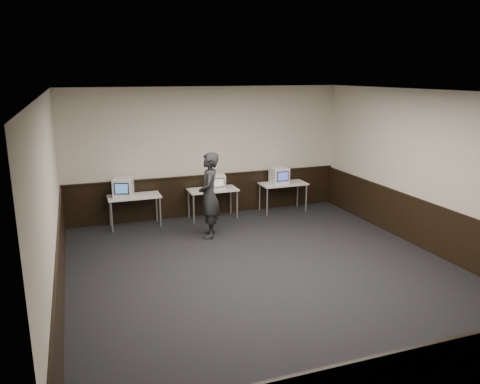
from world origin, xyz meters
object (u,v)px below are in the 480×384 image
Objects in this scene: desk_center at (213,192)px; emac_right at (279,175)px; emac_left at (123,187)px; emac_center at (218,182)px; desk_left at (134,198)px; person at (209,195)px; desk_right at (283,186)px.

emac_right is at bearing -0.26° from desk_center.
emac_center is at bearing 13.94° from emac_left.
desk_left is 3.69m from emac_right.
person reaches higher than desk_center.
emac_center reaches higher than desk_left.
desk_left is 1.00× the size of desk_center.
emac_center is at bearing -1.16° from desk_left.
emac_left reaches higher than emac_center.
desk_left is 2.04m from emac_center.
desk_left is 0.64× the size of person.
desk_left is 2.17× the size of emac_left.
person is at bearing -41.09° from desk_left.
emac_right is (3.68, -0.01, 0.28)m from desk_left.
person is (-2.23, -1.26, -0.02)m from emac_right.
person is at bearing -21.92° from emac_left.
desk_left is 1.00× the size of desk_right.
emac_left is (-0.23, 0.00, 0.29)m from desk_left.
emac_left is 2.11m from person.
emac_center is 1.66m from emac_right.
emac_center is at bearing -178.67° from desk_right.
emac_left is 1.28× the size of emac_center.
emac_right is 2.56m from person.
person is at bearing -151.70° from desk_right.
desk_right is at bearing 0.00° from desk_left.
emac_left is at bearing 179.99° from desk_right.
desk_center is at bearing 14.98° from emac_left.
emac_center is (-1.78, -0.04, 0.25)m from desk_right.
emac_right reaches higher than desk_center.
emac_left is at bearing 179.99° from desk_center.
desk_right is 0.64× the size of person.
emac_left reaches higher than desk_right.
desk_center is 0.64× the size of person.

